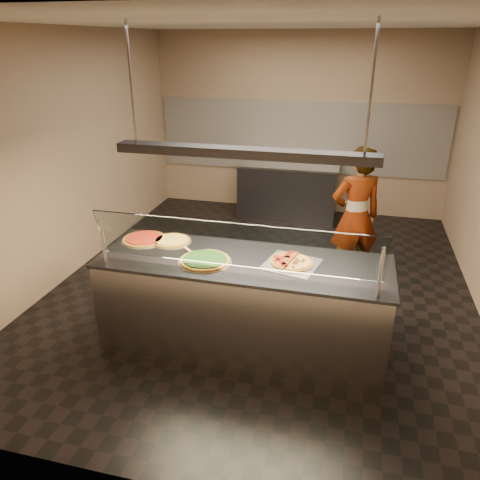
% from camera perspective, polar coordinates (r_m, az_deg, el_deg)
% --- Properties ---
extents(ground, '(5.00, 6.00, 0.02)m').
position_cam_1_polar(ground, '(5.92, 2.77, -5.57)').
color(ground, black).
rests_on(ground, ground).
extents(ceiling, '(5.00, 6.00, 0.02)m').
position_cam_1_polar(ceiling, '(5.19, 3.47, 25.08)').
color(ceiling, silver).
rests_on(ceiling, wall_back).
extents(wall_back, '(5.00, 0.02, 3.00)m').
position_cam_1_polar(wall_back, '(8.27, 7.30, 13.75)').
color(wall_back, '#9C8264').
rests_on(wall_back, ground).
extents(wall_front, '(5.00, 0.02, 3.00)m').
position_cam_1_polar(wall_front, '(2.67, -9.82, -7.34)').
color(wall_front, '#9C8264').
rests_on(wall_front, ground).
extents(wall_left, '(0.02, 6.00, 3.00)m').
position_cam_1_polar(wall_left, '(6.32, -20.17, 9.61)').
color(wall_left, '#9C8264').
rests_on(wall_left, ground).
extents(tile_band, '(4.90, 0.02, 1.20)m').
position_cam_1_polar(tile_band, '(8.28, 7.20, 12.35)').
color(tile_band, silver).
rests_on(tile_band, wall_back).
extents(serving_counter, '(2.76, 0.94, 0.93)m').
position_cam_1_polar(serving_counter, '(4.63, 0.42, -7.63)').
color(serving_counter, '#B7B7BC').
rests_on(serving_counter, ground).
extents(sneeze_guard, '(2.52, 0.18, 0.54)m').
position_cam_1_polar(sneeze_guard, '(3.98, -0.73, -0.69)').
color(sneeze_guard, '#B7B7BC').
rests_on(sneeze_guard, serving_counter).
extents(perforated_tray, '(0.56, 0.56, 0.01)m').
position_cam_1_polar(perforated_tray, '(4.35, 6.27, -2.86)').
color(perforated_tray, silver).
rests_on(perforated_tray, serving_counter).
extents(half_pizza_pepperoni, '(0.28, 0.42, 0.05)m').
position_cam_1_polar(half_pizza_pepperoni, '(4.35, 5.08, -2.40)').
color(half_pizza_pepperoni, brown).
rests_on(half_pizza_pepperoni, perforated_tray).
extents(half_pizza_sausage, '(0.28, 0.42, 0.04)m').
position_cam_1_polar(half_pizza_sausage, '(4.33, 7.48, -2.74)').
color(half_pizza_sausage, brown).
rests_on(half_pizza_sausage, perforated_tray).
extents(pizza_spinach, '(0.50, 0.50, 0.03)m').
position_cam_1_polar(pizza_spinach, '(4.38, -4.31, -2.46)').
color(pizza_spinach, silver).
rests_on(pizza_spinach, serving_counter).
extents(pizza_cheese, '(0.40, 0.40, 0.03)m').
position_cam_1_polar(pizza_cheese, '(4.85, -8.31, -0.04)').
color(pizza_cheese, silver).
rests_on(pizza_cheese, serving_counter).
extents(pizza_tomato, '(0.46, 0.46, 0.03)m').
position_cam_1_polar(pizza_tomato, '(4.94, -11.57, 0.16)').
color(pizza_tomato, silver).
rests_on(pizza_tomato, serving_counter).
extents(pizza_spatula, '(0.29, 0.17, 0.02)m').
position_cam_1_polar(pizza_spatula, '(4.56, -5.67, -1.24)').
color(pizza_spatula, '#B7B7BC').
rests_on(pizza_spatula, pizza_spinach).
extents(prep_table, '(1.67, 0.74, 0.93)m').
position_cam_1_polar(prep_table, '(8.07, 5.87, 6.03)').
color(prep_table, '#343438').
rests_on(prep_table, ground).
extents(worker, '(0.75, 0.64, 1.73)m').
position_cam_1_polar(worker, '(5.84, 13.88, 2.74)').
color(worker, '#312D37').
rests_on(worker, ground).
extents(heat_lamp_housing, '(2.30, 0.18, 0.08)m').
position_cam_1_polar(heat_lamp_housing, '(4.07, 0.48, 10.60)').
color(heat_lamp_housing, '#343438').
rests_on(heat_lamp_housing, ceiling).
extents(lamp_rod_left, '(0.02, 0.02, 1.01)m').
position_cam_1_polar(lamp_rod_left, '(4.33, -13.14, 18.10)').
color(lamp_rod_left, '#B7B7BC').
rests_on(lamp_rod_left, ceiling).
extents(lamp_rod_right, '(0.02, 0.02, 1.01)m').
position_cam_1_polar(lamp_rod_right, '(3.87, 15.73, 17.31)').
color(lamp_rod_right, '#B7B7BC').
rests_on(lamp_rod_right, ceiling).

